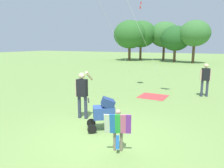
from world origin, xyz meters
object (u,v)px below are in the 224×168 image
at_px(person_sitting_far, 205,77).
at_px(picnic_blanket, 153,96).
at_px(stroller, 105,111).
at_px(person_adult_flyer, 82,91).
at_px(child_with_butterfly_kite, 118,126).

height_order(person_sitting_far, picnic_blanket, person_sitting_far).
bearing_deg(stroller, picnic_blanket, 88.15).
xyz_separation_m(person_adult_flyer, person_sitting_far, (3.65, 5.43, -0.01)).
distance_m(child_with_butterfly_kite, person_adult_flyer, 2.71).
bearing_deg(picnic_blanket, person_sitting_far, 27.28).
distance_m(stroller, person_sitting_far, 6.49).
height_order(child_with_butterfly_kite, stroller, child_with_butterfly_kite).
relative_size(person_sitting_far, picnic_blanket, 1.25).
height_order(person_adult_flyer, stroller, person_adult_flyer).
height_order(child_with_butterfly_kite, picnic_blanket, child_with_butterfly_kite).
xyz_separation_m(child_with_butterfly_kite, person_adult_flyer, (-2.15, 1.62, 0.34)).
height_order(child_with_butterfly_kite, person_sitting_far, person_sitting_far).
bearing_deg(stroller, person_adult_flyer, 154.53).
xyz_separation_m(person_sitting_far, picnic_blanket, (-2.29, -1.18, -0.98)).
bearing_deg(stroller, person_sitting_far, 67.82).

